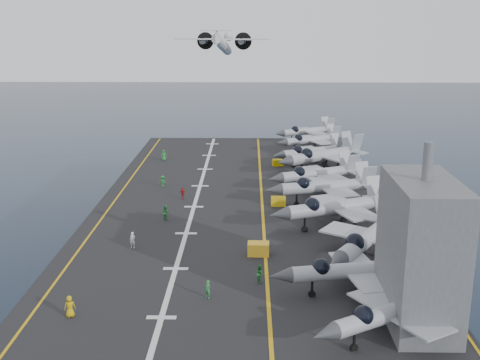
{
  "coord_description": "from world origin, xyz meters",
  "views": [
    {
      "loc": [
        1.29,
        -75.09,
        34.72
      ],
      "look_at": [
        0.0,
        4.0,
        13.0
      ],
      "focal_mm": 45.0,
      "sensor_mm": 36.0,
      "label": 1
    }
  ],
  "objects_px": {
    "fighter_jet_0": "(392,311)",
    "transport_plane": "(222,45)",
    "island_superstructure": "(422,235)",
    "tow_cart_a": "(258,249)"
  },
  "relations": [
    {
      "from": "fighter_jet_0",
      "to": "transport_plane",
      "type": "relative_size",
      "value": 0.71
    },
    {
      "from": "fighter_jet_0",
      "to": "transport_plane",
      "type": "height_order",
      "value": "transport_plane"
    },
    {
      "from": "island_superstructure",
      "to": "tow_cart_a",
      "type": "height_order",
      "value": "island_superstructure"
    },
    {
      "from": "island_superstructure",
      "to": "fighter_jet_0",
      "type": "relative_size",
      "value": 0.94
    },
    {
      "from": "tow_cart_a",
      "to": "transport_plane",
      "type": "relative_size",
      "value": 0.1
    },
    {
      "from": "fighter_jet_0",
      "to": "tow_cart_a",
      "type": "xyz_separation_m",
      "value": [
        -10.1,
        16.65,
        -1.64
      ]
    },
    {
      "from": "island_superstructure",
      "to": "fighter_jet_0",
      "type": "bearing_deg",
      "value": -132.35
    },
    {
      "from": "tow_cart_a",
      "to": "transport_plane",
      "type": "bearing_deg",
      "value": 95.36
    },
    {
      "from": "island_superstructure",
      "to": "transport_plane",
      "type": "xyz_separation_m",
      "value": [
        -19.76,
        88.56,
        10.59
      ]
    },
    {
      "from": "island_superstructure",
      "to": "tow_cart_a",
      "type": "distance_m",
      "value": 19.95
    }
  ]
}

